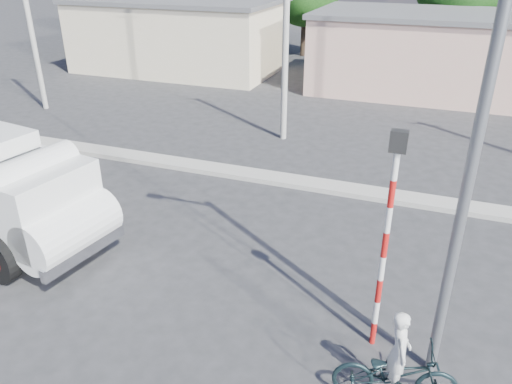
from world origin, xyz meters
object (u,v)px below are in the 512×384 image
(bicycle, at_px, (395,374))
(traffic_pole, at_px, (387,228))
(streetlight, at_px, (472,104))
(cyclist, at_px, (397,364))

(bicycle, distance_m, traffic_pole, 2.44)
(streetlight, bearing_deg, traffic_pole, 162.27)
(bicycle, bearing_deg, streetlight, -36.90)
(cyclist, distance_m, traffic_pole, 2.27)
(streetlight, bearing_deg, bicycle, -114.24)
(traffic_pole, xyz_separation_m, streetlight, (0.94, -0.30, 2.37))
(bicycle, relative_size, cyclist, 1.37)
(bicycle, bearing_deg, traffic_pole, 10.41)
(cyclist, relative_size, streetlight, 0.17)
(bicycle, relative_size, streetlight, 0.23)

